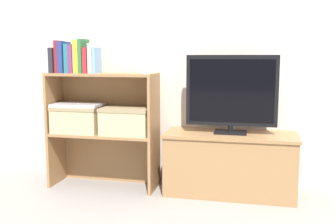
{
  "coord_description": "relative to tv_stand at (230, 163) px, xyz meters",
  "views": [
    {
      "loc": [
        0.6,
        -2.51,
        0.96
      ],
      "look_at": [
        0.0,
        0.14,
        0.57
      ],
      "focal_mm": 42.0,
      "sensor_mm": 36.0,
      "label": 1
    }
  ],
  "objects": [
    {
      "name": "book_charcoal",
      "position": [
        -1.27,
        -0.08,
        0.71
      ],
      "size": [
        0.03,
        0.14,
        0.18
      ],
      "color": "#232328",
      "rests_on": "bookshelf_upper_tier"
    },
    {
      "name": "book_teal",
      "position": [
        -1.15,
        -0.08,
        0.73
      ],
      "size": [
        0.03,
        0.13,
        0.21
      ],
      "color": "#1E7075",
      "rests_on": "bookshelf_upper_tier"
    },
    {
      "name": "book_crimson",
      "position": [
        -1.01,
        -0.08,
        0.71
      ],
      "size": [
        0.03,
        0.15,
        0.18
      ],
      "color": "#B22328",
      "rests_on": "bookshelf_upper_tier"
    },
    {
      "name": "book_navy",
      "position": [
        -1.19,
        -0.08,
        0.73
      ],
      "size": [
        0.04,
        0.14,
        0.22
      ],
      "color": "navy",
      "rests_on": "bookshelf_upper_tier"
    },
    {
      "name": "book_mustard",
      "position": [
        -1.07,
        -0.08,
        0.74
      ],
      "size": [
        0.04,
        0.15,
        0.23
      ],
      "color": "gold",
      "rests_on": "bookshelf_upper_tier"
    },
    {
      "name": "book_ivory",
      "position": [
        -0.97,
        -0.08,
        0.73
      ],
      "size": [
        0.03,
        0.14,
        0.21
      ],
      "color": "silver",
      "rests_on": "bookshelf_upper_tier"
    },
    {
      "name": "storage_basket_left",
      "position": [
        -1.11,
        -0.06,
        0.29
      ],
      "size": [
        0.35,
        0.25,
        0.19
      ],
      "color": "tan",
      "rests_on": "bookshelf_lower_tier"
    },
    {
      "name": "laptop",
      "position": [
        -1.11,
        -0.06,
        0.39
      ],
      "size": [
        0.35,
        0.23,
        0.02
      ],
      "color": "#BCBCC1",
      "rests_on": "storage_basket_left"
    },
    {
      "name": "wall_back",
      "position": [
        -0.43,
        0.22,
        0.98
      ],
      "size": [
        10.0,
        0.05,
        2.4
      ],
      "color": "beige",
      "rests_on": "ground_plane"
    },
    {
      "name": "tv_stand",
      "position": [
        0.0,
        0.0,
        0.0
      ],
      "size": [
        0.91,
        0.39,
        0.43
      ],
      "color": "olive",
      "rests_on": "ground_plane"
    },
    {
      "name": "ground_plane",
      "position": [
        -0.43,
        -0.18,
        -0.22
      ],
      "size": [
        16.0,
        16.0,
        0.0
      ],
      "primitive_type": "plane",
      "color": "gray"
    },
    {
      "name": "book_plum",
      "position": [
        -1.11,
        -0.08,
        0.72
      ],
      "size": [
        0.03,
        0.16,
        0.2
      ],
      "color": "#6B2D66",
      "rests_on": "bookshelf_upper_tier"
    },
    {
      "name": "book_maroon",
      "position": [
        -1.23,
        -0.08,
        0.74
      ],
      "size": [
        0.03,
        0.12,
        0.23
      ],
      "color": "maroon",
      "rests_on": "bookshelf_upper_tier"
    },
    {
      "name": "tv",
      "position": [
        -0.0,
        -0.0,
        0.5
      ],
      "size": [
        0.62,
        0.14,
        0.54
      ],
      "color": "black",
      "rests_on": "tv_stand"
    },
    {
      "name": "bookshelf_upper_tier",
      "position": [
        -0.92,
        0.01,
        0.46
      ],
      "size": [
        0.79,
        0.29,
        0.44
      ],
      "color": "olive",
      "rests_on": "bookshelf_lower_tier"
    },
    {
      "name": "book_skyblue",
      "position": [
        -0.94,
        -0.08,
        0.71
      ],
      "size": [
        0.02,
        0.13,
        0.18
      ],
      "color": "#709ECC",
      "rests_on": "bookshelf_upper_tier"
    },
    {
      "name": "book_forest",
      "position": [
        -1.04,
        -0.08,
        0.74
      ],
      "size": [
        0.02,
        0.15,
        0.24
      ],
      "color": "#286638",
      "rests_on": "bookshelf_upper_tier"
    },
    {
      "name": "bookshelf_lower_tier",
      "position": [
        -0.92,
        0.01,
        0.04
      ],
      "size": [
        0.79,
        0.29,
        0.4
      ],
      "color": "olive",
      "rests_on": "ground_plane"
    },
    {
      "name": "storage_basket_right",
      "position": [
        -0.73,
        -0.06,
        0.29
      ],
      "size": [
        0.35,
        0.25,
        0.19
      ],
      "color": "tan",
      "rests_on": "bookshelf_lower_tier"
    },
    {
      "name": "baby_monitor",
      "position": [
        -0.59,
        -0.04,
        0.68
      ],
      "size": [
        0.05,
        0.03,
        0.14
      ],
      "color": "white",
      "rests_on": "bookshelf_upper_tier"
    }
  ]
}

